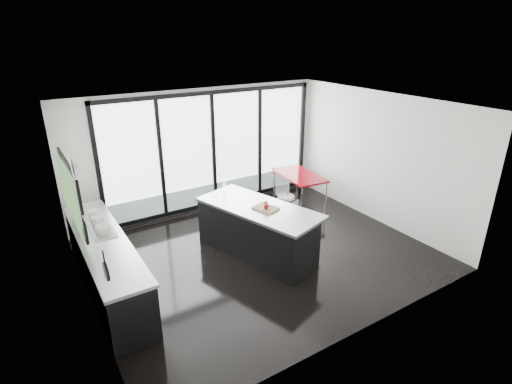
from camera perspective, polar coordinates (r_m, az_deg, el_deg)
floor at (r=7.67m, az=0.57°, el=-8.85°), size 6.00×5.00×0.00m
ceiling at (r=6.67m, az=0.66°, el=12.20°), size 6.00×5.00×0.00m
wall_back at (r=9.26m, az=-6.28°, el=5.22°), size 6.00×0.09×2.80m
wall_front at (r=5.33m, az=15.44°, el=-7.42°), size 6.00×0.00×2.80m
wall_left at (r=6.30m, az=-24.27°, el=-2.27°), size 0.26×5.00×2.80m
wall_right at (r=8.95m, az=17.04°, el=4.62°), size 0.00×5.00×2.80m
counter_cabinets at (r=6.93m, az=-20.55°, el=-9.66°), size 0.69×3.24×1.36m
island at (r=7.44m, az=0.04°, el=-5.59°), size 1.64×2.55×1.25m
bar_stool_near at (r=7.74m, az=6.26°, el=-5.65°), size 0.58×0.58×0.72m
bar_stool_far at (r=8.63m, az=4.24°, el=-2.63°), size 0.46×0.46×0.68m
red_table at (r=9.73m, az=6.19°, el=0.46°), size 0.92×1.45×0.74m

